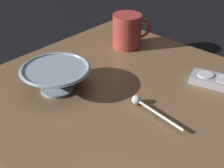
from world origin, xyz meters
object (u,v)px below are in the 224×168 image
at_px(tv_remote_near, 222,82).
at_px(teaspoon, 143,104).
at_px(cereal_bowl, 56,77).
at_px(coffee_mug, 128,31).

bearing_deg(tv_remote_near, teaspoon, -113.17).
bearing_deg(tv_remote_near, cereal_bowl, -135.16).
xyz_separation_m(coffee_mug, tv_remote_near, (0.32, -0.02, -0.04)).
distance_m(cereal_bowl, coffee_mug, 0.30).
height_order(coffee_mug, tv_remote_near, coffee_mug).
xyz_separation_m(coffee_mug, teaspoon, (0.23, -0.22, -0.04)).
distance_m(coffee_mug, teaspoon, 0.32).
relative_size(cereal_bowl, coffee_mug, 1.46).
relative_size(teaspoon, tv_remote_near, 0.90).
bearing_deg(cereal_bowl, coffee_mug, 96.07).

